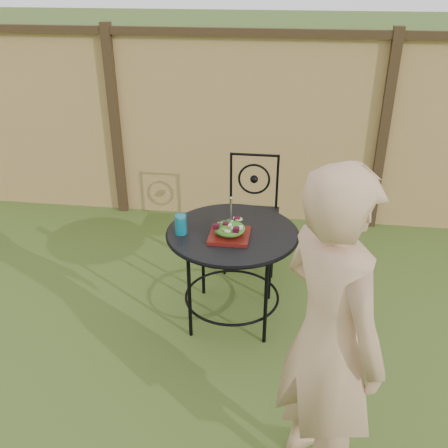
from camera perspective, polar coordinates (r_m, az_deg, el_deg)
name	(u,v)px	position (r m, az deg, el deg)	size (l,w,h in m)	color
ground	(210,358)	(3.49, -1.66, -15.04)	(60.00, 60.00, 0.00)	#2B4516
fence	(245,128)	(4.95, 2.45, 10.91)	(8.00, 0.12, 1.90)	tan
patio_table	(232,249)	(3.51, 0.96, -2.83)	(0.92, 0.92, 0.72)	black
patio_chair	(252,209)	(4.26, 3.20, 1.67)	(0.46, 0.46, 0.95)	black
diner	(329,340)	(2.35, 11.90, -12.85)	(0.62, 0.41, 1.71)	tan
salad_plate	(229,235)	(3.37, 0.63, -1.31)	(0.27, 0.27, 0.02)	#3E0B08
salad	(230,229)	(3.34, 0.64, -0.53)	(0.21, 0.21, 0.08)	#235614
fork	(231,211)	(3.28, 0.82, 1.47)	(0.01, 0.01, 0.18)	silver
drinking_glass	(181,224)	(3.39, -4.96, -0.06)	(0.08, 0.08, 0.14)	#0B6C83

